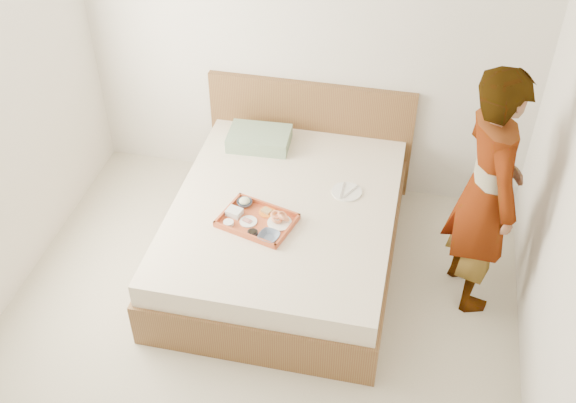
% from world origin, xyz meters
% --- Properties ---
extents(ground, '(3.50, 4.00, 0.01)m').
position_xyz_m(ground, '(0.00, 0.00, 0.00)').
color(ground, beige).
rests_on(ground, ground).
extents(wall_back, '(3.50, 0.01, 2.60)m').
position_xyz_m(wall_back, '(0.00, 2.00, 1.30)').
color(wall_back, silver).
rests_on(wall_back, ground).
extents(bed, '(1.65, 2.00, 0.53)m').
position_xyz_m(bed, '(0.05, 1.00, 0.27)').
color(bed, brown).
rests_on(bed, ground).
extents(headboard, '(1.65, 0.06, 0.95)m').
position_xyz_m(headboard, '(0.05, 1.97, 0.47)').
color(headboard, brown).
rests_on(headboard, ground).
extents(pillow, '(0.49, 0.35, 0.11)m').
position_xyz_m(pillow, '(-0.30, 1.67, 0.59)').
color(pillow, '#89A386').
rests_on(pillow, bed).
extents(tray, '(0.56, 0.47, 0.04)m').
position_xyz_m(tray, '(-0.09, 0.77, 0.55)').
color(tray, '#B84526').
rests_on(tray, bed).
extents(prawn_plate, '(0.21, 0.21, 0.01)m').
position_xyz_m(prawn_plate, '(0.06, 0.79, 0.55)').
color(prawn_plate, white).
rests_on(prawn_plate, tray).
extents(navy_bowl_big, '(0.17, 0.17, 0.03)m').
position_xyz_m(navy_bowl_big, '(0.03, 0.63, 0.56)').
color(navy_bowl_big, '#192841').
rests_on(navy_bowl_big, tray).
extents(sauce_dish, '(0.09, 0.09, 0.03)m').
position_xyz_m(sauce_dish, '(-0.09, 0.64, 0.56)').
color(sauce_dish, black).
rests_on(sauce_dish, tray).
extents(meat_plate, '(0.15, 0.15, 0.01)m').
position_xyz_m(meat_plate, '(-0.15, 0.75, 0.55)').
color(meat_plate, white).
rests_on(meat_plate, tray).
extents(bread_plate, '(0.15, 0.15, 0.01)m').
position_xyz_m(bread_plate, '(-0.04, 0.88, 0.55)').
color(bread_plate, orange).
rests_on(bread_plate, tray).
extents(salad_bowl, '(0.13, 0.13, 0.03)m').
position_xyz_m(salad_bowl, '(-0.22, 0.92, 0.56)').
color(salad_bowl, '#192841').
rests_on(salad_bowl, tray).
extents(plastic_tub, '(0.12, 0.11, 0.04)m').
position_xyz_m(plastic_tub, '(-0.26, 0.81, 0.57)').
color(plastic_tub, silver).
rests_on(plastic_tub, tray).
extents(cheese_round, '(0.09, 0.09, 0.02)m').
position_xyz_m(cheese_round, '(-0.27, 0.70, 0.56)').
color(cheese_round, white).
rests_on(cheese_round, tray).
extents(dinner_plate, '(0.28, 0.28, 0.01)m').
position_xyz_m(dinner_plate, '(0.46, 1.23, 0.54)').
color(dinner_plate, white).
rests_on(dinner_plate, bed).
extents(person, '(0.63, 0.76, 1.79)m').
position_xyz_m(person, '(1.38, 0.97, 0.90)').
color(person, white).
rests_on(person, ground).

